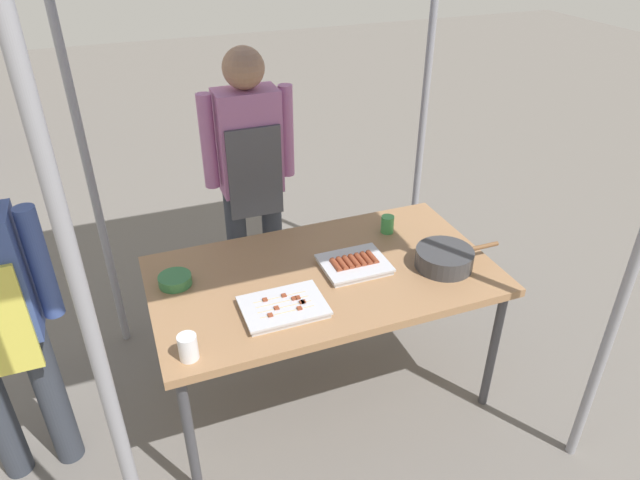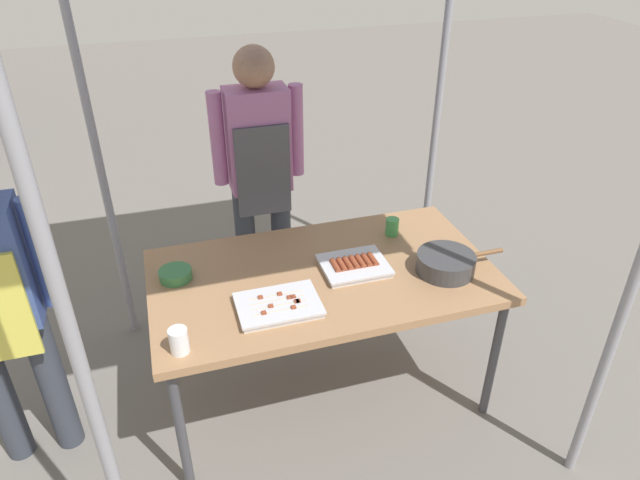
{
  "view_description": "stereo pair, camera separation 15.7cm",
  "coord_description": "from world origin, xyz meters",
  "px_view_note": "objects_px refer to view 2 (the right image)",
  "views": [
    {
      "loc": [
        -0.81,
        -2.05,
        2.27
      ],
      "look_at": [
        0.0,
        0.05,
        0.9
      ],
      "focal_mm": 32.03,
      "sensor_mm": 36.0,
      "label": 1
    },
    {
      "loc": [
        -0.66,
        -2.1,
        2.27
      ],
      "look_at": [
        0.0,
        0.05,
        0.9
      ],
      "focal_mm": 32.03,
      "sensor_mm": 36.0,
      "label": 2
    }
  ],
  "objects_px": {
    "cooking_wok": "(446,262)",
    "vendor_woman": "(260,165)",
    "drink_cup_near_edge": "(392,227)",
    "condiment_bowl": "(175,274)",
    "drink_cup_by_wok": "(179,341)",
    "stall_table": "(323,282)",
    "tray_meat_skewers": "(278,305)",
    "tray_grilled_sausages": "(354,265)"
  },
  "relations": [
    {
      "from": "stall_table",
      "to": "condiment_bowl",
      "type": "xyz_separation_m",
      "value": [
        -0.66,
        0.15,
        0.08
      ]
    },
    {
      "from": "tray_grilled_sausages",
      "to": "tray_meat_skewers",
      "type": "height_order",
      "value": "tray_grilled_sausages"
    },
    {
      "from": "cooking_wok",
      "to": "drink_cup_by_wok",
      "type": "relative_size",
      "value": 4.05
    },
    {
      "from": "drink_cup_by_wok",
      "to": "tray_grilled_sausages",
      "type": "bearing_deg",
      "value": 22.0
    },
    {
      "from": "tray_meat_skewers",
      "to": "vendor_woman",
      "type": "xyz_separation_m",
      "value": [
        0.15,
        1.04,
        0.19
      ]
    },
    {
      "from": "condiment_bowl",
      "to": "drink_cup_near_edge",
      "type": "height_order",
      "value": "drink_cup_near_edge"
    },
    {
      "from": "cooking_wok",
      "to": "drink_cup_near_edge",
      "type": "distance_m",
      "value": 0.4
    },
    {
      "from": "tray_grilled_sausages",
      "to": "drink_cup_by_wok",
      "type": "relative_size",
      "value": 2.89
    },
    {
      "from": "stall_table",
      "to": "tray_grilled_sausages",
      "type": "relative_size",
      "value": 5.18
    },
    {
      "from": "tray_meat_skewers",
      "to": "vendor_woman",
      "type": "height_order",
      "value": "vendor_woman"
    },
    {
      "from": "tray_grilled_sausages",
      "to": "condiment_bowl",
      "type": "xyz_separation_m",
      "value": [
        -0.81,
        0.17,
        0.0
      ]
    },
    {
      "from": "tray_grilled_sausages",
      "to": "stall_table",
      "type": "bearing_deg",
      "value": 175.19
    },
    {
      "from": "condiment_bowl",
      "to": "vendor_woman",
      "type": "distance_m",
      "value": 0.9
    },
    {
      "from": "tray_meat_skewers",
      "to": "cooking_wok",
      "type": "relative_size",
      "value": 0.82
    },
    {
      "from": "cooking_wok",
      "to": "vendor_woman",
      "type": "bearing_deg",
      "value": 123.88
    },
    {
      "from": "tray_grilled_sausages",
      "to": "vendor_woman",
      "type": "relative_size",
      "value": 0.19
    },
    {
      "from": "stall_table",
      "to": "drink_cup_by_wok",
      "type": "relative_size",
      "value": 14.95
    },
    {
      "from": "stall_table",
      "to": "tray_grilled_sausages",
      "type": "bearing_deg",
      "value": -4.81
    },
    {
      "from": "tray_meat_skewers",
      "to": "drink_cup_near_edge",
      "type": "height_order",
      "value": "drink_cup_near_edge"
    },
    {
      "from": "vendor_woman",
      "to": "tray_grilled_sausages",
      "type": "bearing_deg",
      "value": 107.26
    },
    {
      "from": "drink_cup_near_edge",
      "to": "tray_meat_skewers",
      "type": "bearing_deg",
      "value": -148.54
    },
    {
      "from": "tray_grilled_sausages",
      "to": "condiment_bowl",
      "type": "distance_m",
      "value": 0.83
    },
    {
      "from": "tray_grilled_sausages",
      "to": "drink_cup_near_edge",
      "type": "height_order",
      "value": "drink_cup_near_edge"
    },
    {
      "from": "tray_meat_skewers",
      "to": "drink_cup_by_wok",
      "type": "xyz_separation_m",
      "value": [
        -0.43,
        -0.15,
        0.04
      ]
    },
    {
      "from": "drink_cup_by_wok",
      "to": "stall_table",
      "type": "bearing_deg",
      "value": 27.02
    },
    {
      "from": "condiment_bowl",
      "to": "vendor_woman",
      "type": "relative_size",
      "value": 0.09
    },
    {
      "from": "drink_cup_near_edge",
      "to": "tray_grilled_sausages",
      "type": "bearing_deg",
      "value": -140.58
    },
    {
      "from": "drink_cup_by_wok",
      "to": "vendor_woman",
      "type": "distance_m",
      "value": 1.33
    },
    {
      "from": "tray_grilled_sausages",
      "to": "drink_cup_by_wok",
      "type": "height_order",
      "value": "drink_cup_by_wok"
    },
    {
      "from": "tray_meat_skewers",
      "to": "tray_grilled_sausages",
      "type": "bearing_deg",
      "value": 24.74
    },
    {
      "from": "cooking_wok",
      "to": "vendor_woman",
      "type": "xyz_separation_m",
      "value": [
        -0.67,
        1.0,
        0.16
      ]
    },
    {
      "from": "tray_meat_skewers",
      "to": "condiment_bowl",
      "type": "distance_m",
      "value": 0.54
    },
    {
      "from": "cooking_wok",
      "to": "condiment_bowl",
      "type": "xyz_separation_m",
      "value": [
        -1.22,
        0.31,
        -0.02
      ]
    },
    {
      "from": "condiment_bowl",
      "to": "vendor_woman",
      "type": "height_order",
      "value": "vendor_woman"
    },
    {
      "from": "drink_cup_near_edge",
      "to": "condiment_bowl",
      "type": "bearing_deg",
      "value": -175.98
    },
    {
      "from": "stall_table",
      "to": "tray_grilled_sausages",
      "type": "height_order",
      "value": "tray_grilled_sausages"
    },
    {
      "from": "tray_meat_skewers",
      "to": "condiment_bowl",
      "type": "bearing_deg",
      "value": 138.43
    },
    {
      "from": "stall_table",
      "to": "tray_meat_skewers",
      "type": "xyz_separation_m",
      "value": [
        -0.26,
        -0.2,
        0.07
      ]
    },
    {
      "from": "tray_grilled_sausages",
      "to": "drink_cup_near_edge",
      "type": "bearing_deg",
      "value": 39.42
    },
    {
      "from": "condiment_bowl",
      "to": "cooking_wok",
      "type": "bearing_deg",
      "value": -14.21
    },
    {
      "from": "drink_cup_near_edge",
      "to": "drink_cup_by_wok",
      "type": "bearing_deg",
      "value": -152.83
    },
    {
      "from": "condiment_bowl",
      "to": "drink_cup_by_wok",
      "type": "distance_m",
      "value": 0.51
    }
  ]
}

